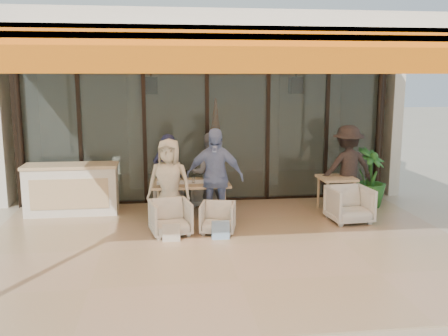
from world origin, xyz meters
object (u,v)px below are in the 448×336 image
(chair_near_left, at_px, (170,216))
(diner_navy, at_px, (168,174))
(host_counter, at_px, (72,189))
(diner_cream, at_px, (169,183))
(dining_table, at_px, (190,185))
(chair_near_right, at_px, (218,217))
(diner_periwinkle, at_px, (215,177))
(standing_woman, at_px, (347,168))
(diner_grey, at_px, (210,173))
(chair_far_left, at_px, (168,193))
(potted_palm, at_px, (369,178))
(side_table, at_px, (336,182))
(chair_far_right, at_px, (207,193))
(side_chair, at_px, (350,203))

(chair_near_left, xyz_separation_m, diner_navy, (0.00, 1.40, 0.48))
(host_counter, bearing_deg, diner_cream, -29.31)
(dining_table, xyz_separation_m, chair_near_right, (0.43, -0.96, -0.38))
(diner_periwinkle, distance_m, standing_woman, 2.97)
(diner_grey, bearing_deg, host_counter, 0.03)
(diner_periwinkle, xyz_separation_m, standing_woman, (2.87, 0.77, -0.03))
(chair_far_left, xyz_separation_m, diner_navy, (0.00, -0.50, 0.50))
(host_counter, distance_m, potted_palm, 6.20)
(dining_table, bearing_deg, diner_periwinkle, -46.97)
(diner_navy, height_order, side_table, diner_navy)
(host_counter, xyz_separation_m, diner_grey, (2.77, -0.19, 0.29))
(chair_far_right, height_order, standing_woman, standing_woman)
(host_counter, xyz_separation_m, diner_navy, (1.93, -0.19, 0.29))
(diner_navy, bearing_deg, host_counter, -0.88)
(chair_far_left, height_order, standing_woman, standing_woman)
(host_counter, bearing_deg, chair_far_left, 9.22)
(diner_cream, bearing_deg, dining_table, 62.10)
(host_counter, relative_size, diner_periwinkle, 1.00)
(dining_table, height_order, standing_woman, standing_woman)
(diner_cream, bearing_deg, chair_near_right, -16.40)
(dining_table, xyz_separation_m, standing_woman, (3.29, 0.32, 0.20))
(chair_far_right, bearing_deg, diner_cream, 78.69)
(chair_far_right, xyz_separation_m, chair_near_right, (0.00, -1.90, 0.01))
(chair_near_right, distance_m, side_table, 2.81)
(chair_far_right, distance_m, potted_palm, 3.47)
(host_counter, xyz_separation_m, chair_near_left, (1.93, -1.59, -0.18))
(side_chair, bearing_deg, chair_far_right, 144.32)
(diner_periwinkle, bearing_deg, diner_grey, 103.82)
(host_counter, height_order, side_chair, host_counter)
(chair_far_left, bearing_deg, host_counter, 6.61)
(diner_cream, bearing_deg, side_chair, 11.51)
(diner_navy, bearing_deg, diner_periwinkle, 137.64)
(diner_cream, height_order, diner_periwinkle, diner_periwinkle)
(chair_far_right, bearing_deg, dining_table, 85.38)
(host_counter, xyz_separation_m, chair_far_left, (1.93, 0.31, -0.21))
(side_chair, bearing_deg, chair_far_left, 151.00)
(dining_table, bearing_deg, diner_navy, 133.02)
(diner_grey, xyz_separation_m, diner_cream, (-0.84, -0.90, 0.00))
(chair_near_left, height_order, standing_woman, standing_woman)
(host_counter, distance_m, chair_far_left, 1.97)
(diner_periwinkle, relative_size, side_chair, 2.39)
(host_counter, bearing_deg, side_chair, -13.21)
(diner_grey, relative_size, side_table, 2.21)
(dining_table, bearing_deg, side_chair, -11.78)
(chair_far_right, xyz_separation_m, potted_palm, (3.42, -0.51, 0.34))
(chair_near_right, xyz_separation_m, side_table, (2.58, 1.08, 0.33))
(diner_navy, relative_size, side_table, 2.21)
(diner_cream, height_order, side_table, diner_cream)
(diner_grey, distance_m, side_chair, 2.82)
(chair_far_left, distance_m, side_table, 3.53)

